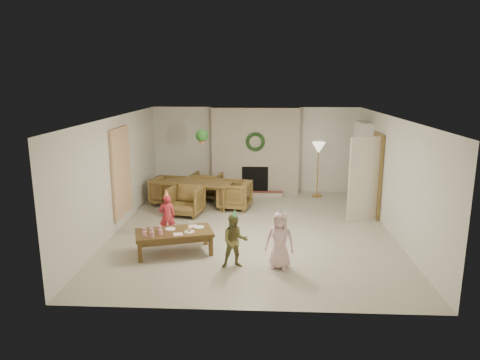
# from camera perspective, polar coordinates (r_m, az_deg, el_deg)

# --- Properties ---
(floor) EXTENTS (7.00, 7.00, 0.00)m
(floor) POSITION_cam_1_polar(r_m,az_deg,el_deg) (9.86, 1.63, -6.50)
(floor) COLOR #B7B29E
(floor) RESTS_ON ground
(ceiling) EXTENTS (7.00, 7.00, 0.00)m
(ceiling) POSITION_cam_1_polar(r_m,az_deg,el_deg) (9.33, 1.73, 8.13)
(ceiling) COLOR white
(ceiling) RESTS_ON wall_back
(wall_back) EXTENTS (7.00, 0.00, 7.00)m
(wall_back) POSITION_cam_1_polar(r_m,az_deg,el_deg) (12.96, 2.02, 3.92)
(wall_back) COLOR silver
(wall_back) RESTS_ON floor
(wall_front) EXTENTS (7.00, 0.00, 7.00)m
(wall_front) POSITION_cam_1_polar(r_m,az_deg,el_deg) (6.14, 0.97, -6.37)
(wall_front) COLOR silver
(wall_front) RESTS_ON floor
(wall_left) EXTENTS (0.00, 7.00, 7.00)m
(wall_left) POSITION_cam_1_polar(r_m,az_deg,el_deg) (10.04, -15.71, 0.78)
(wall_left) COLOR silver
(wall_left) RESTS_ON floor
(wall_right) EXTENTS (0.00, 7.00, 7.00)m
(wall_right) POSITION_cam_1_polar(r_m,az_deg,el_deg) (9.92, 19.28, 0.39)
(wall_right) COLOR silver
(wall_right) RESTS_ON floor
(fireplace_mass) EXTENTS (2.50, 0.40, 2.50)m
(fireplace_mass) POSITION_cam_1_polar(r_m,az_deg,el_deg) (12.76, 2.01, 3.78)
(fireplace_mass) COLOR #5D2518
(fireplace_mass) RESTS_ON floor
(fireplace_hearth) EXTENTS (1.60, 0.30, 0.12)m
(fireplace_hearth) POSITION_cam_1_polar(r_m,az_deg,el_deg) (12.66, 1.94, -1.80)
(fireplace_hearth) COLOR maroon
(fireplace_hearth) RESTS_ON floor
(fireplace_firebox) EXTENTS (0.75, 0.12, 0.75)m
(fireplace_firebox) POSITION_cam_1_polar(r_m,az_deg,el_deg) (12.74, 1.96, 0.09)
(fireplace_firebox) COLOR black
(fireplace_firebox) RESTS_ON floor
(fireplace_wreath) EXTENTS (0.54, 0.10, 0.54)m
(fireplace_wreath) POSITION_cam_1_polar(r_m,az_deg,el_deg) (12.49, 2.00, 4.97)
(fireplace_wreath) COLOR #163815
(fireplace_wreath) RESTS_ON fireplace_mass
(floor_lamp_base) EXTENTS (0.29, 0.29, 0.03)m
(floor_lamp_base) POSITION_cam_1_polar(r_m,az_deg,el_deg) (12.82, 9.93, -2.01)
(floor_lamp_base) COLOR gold
(floor_lamp_base) RESTS_ON floor
(floor_lamp_post) EXTENTS (0.03, 0.03, 1.41)m
(floor_lamp_post) POSITION_cam_1_polar(r_m,az_deg,el_deg) (12.66, 10.05, 1.11)
(floor_lamp_post) COLOR gold
(floor_lamp_post) RESTS_ON floor
(floor_lamp_shade) EXTENTS (0.37, 0.37, 0.31)m
(floor_lamp_shade) POSITION_cam_1_polar(r_m,az_deg,el_deg) (12.54, 10.17, 4.14)
(floor_lamp_shade) COLOR beige
(floor_lamp_shade) RESTS_ON floor_lamp_post
(bookshelf_carcass) EXTENTS (0.30, 1.00, 2.20)m
(bookshelf_carcass) POSITION_cam_1_polar(r_m,az_deg,el_deg) (12.09, 15.51, 2.08)
(bookshelf_carcass) COLOR white
(bookshelf_carcass) RESTS_ON floor
(bookshelf_shelf_a) EXTENTS (0.30, 0.92, 0.03)m
(bookshelf_shelf_a) POSITION_cam_1_polar(r_m,az_deg,el_deg) (12.22, 15.24, -0.91)
(bookshelf_shelf_a) COLOR white
(bookshelf_shelf_a) RESTS_ON bookshelf_carcass
(bookshelf_shelf_b) EXTENTS (0.30, 0.92, 0.03)m
(bookshelf_shelf_b) POSITION_cam_1_polar(r_m,az_deg,el_deg) (12.14, 15.35, 0.92)
(bookshelf_shelf_b) COLOR white
(bookshelf_shelf_b) RESTS_ON bookshelf_carcass
(bookshelf_shelf_c) EXTENTS (0.30, 0.92, 0.03)m
(bookshelf_shelf_c) POSITION_cam_1_polar(r_m,az_deg,el_deg) (12.06, 15.46, 2.78)
(bookshelf_shelf_c) COLOR white
(bookshelf_shelf_c) RESTS_ON bookshelf_carcass
(bookshelf_shelf_d) EXTENTS (0.30, 0.92, 0.03)m
(bookshelf_shelf_d) POSITION_cam_1_polar(r_m,az_deg,el_deg) (12.00, 15.57, 4.66)
(bookshelf_shelf_d) COLOR white
(bookshelf_shelf_d) RESTS_ON bookshelf_carcass
(books_row_lower) EXTENTS (0.20, 0.40, 0.24)m
(books_row_lower) POSITION_cam_1_polar(r_m,az_deg,el_deg) (12.04, 15.33, -0.44)
(books_row_lower) COLOR #B54221
(books_row_lower) RESTS_ON bookshelf_shelf_a
(books_row_mid) EXTENTS (0.20, 0.44, 0.24)m
(books_row_mid) POSITION_cam_1_polar(r_m,az_deg,el_deg) (12.15, 15.24, 1.62)
(books_row_mid) COLOR #294799
(books_row_mid) RESTS_ON bookshelf_shelf_b
(books_row_upper) EXTENTS (0.20, 0.36, 0.22)m
(books_row_upper) POSITION_cam_1_polar(r_m,az_deg,el_deg) (11.94, 15.50, 3.31)
(books_row_upper) COLOR #A89B24
(books_row_upper) RESTS_ON bookshelf_shelf_c
(door_frame) EXTENTS (0.05, 0.86, 2.04)m
(door_frame) POSITION_cam_1_polar(r_m,az_deg,el_deg) (11.09, 17.29, 0.58)
(door_frame) COLOR brown
(door_frame) RESTS_ON floor
(door_leaf) EXTENTS (0.77, 0.32, 2.00)m
(door_leaf) POSITION_cam_1_polar(r_m,az_deg,el_deg) (10.64, 15.80, 0.07)
(door_leaf) COLOR beige
(door_leaf) RESTS_ON floor
(curtain_panel) EXTENTS (0.06, 1.20, 2.00)m
(curtain_panel) POSITION_cam_1_polar(r_m,az_deg,el_deg) (10.21, -15.14, 1.01)
(curtain_panel) COLOR beige
(curtain_panel) RESTS_ON wall_left
(dining_table) EXTENTS (2.04, 1.38, 0.66)m
(dining_table) POSITION_cam_1_polar(r_m,az_deg,el_deg) (11.65, -5.61, -1.79)
(dining_table) COLOR brown
(dining_table) RESTS_ON floor
(dining_chair_near) EXTENTS (0.91, 0.93, 0.73)m
(dining_chair_near) POSITION_cam_1_polar(r_m,az_deg,el_deg) (10.90, -7.04, -2.68)
(dining_chair_near) COLOR brown
(dining_chair_near) RESTS_ON floor
(dining_chair_far) EXTENTS (0.91, 0.93, 0.73)m
(dining_chair_far) POSITION_cam_1_polar(r_m,az_deg,el_deg) (12.40, -4.35, -0.70)
(dining_chair_far) COLOR brown
(dining_chair_far) RESTS_ON floor
(dining_chair_left) EXTENTS (0.93, 0.91, 0.73)m
(dining_chair_left) POSITION_cam_1_polar(r_m,az_deg,el_deg) (11.94, -9.34, -1.38)
(dining_chair_left) COLOR brown
(dining_chair_left) RESTS_ON floor
(dining_chair_right) EXTENTS (0.93, 0.91, 0.73)m
(dining_chair_right) POSITION_cam_1_polar(r_m,az_deg,el_deg) (11.35, -0.70, -1.95)
(dining_chair_right) COLOR brown
(dining_chair_right) RESTS_ON floor
(hanging_plant_cord) EXTENTS (0.01, 0.01, 0.70)m
(hanging_plant_cord) POSITION_cam_1_polar(r_m,az_deg,el_deg) (10.96, -4.98, 6.97)
(hanging_plant_cord) COLOR tan
(hanging_plant_cord) RESTS_ON ceiling
(hanging_plant_pot) EXTENTS (0.16, 0.16, 0.12)m
(hanging_plant_pot) POSITION_cam_1_polar(r_m,az_deg,el_deg) (11.00, -4.94, 5.16)
(hanging_plant_pot) COLOR #AA5636
(hanging_plant_pot) RESTS_ON hanging_plant_cord
(hanging_plant_foliage) EXTENTS (0.32, 0.32, 0.32)m
(hanging_plant_foliage) POSITION_cam_1_polar(r_m,az_deg,el_deg) (10.98, -4.95, 5.78)
(hanging_plant_foliage) COLOR #1B521B
(hanging_plant_foliage) RESTS_ON hanging_plant_pot
(coffee_table_top) EXTENTS (1.60, 1.12, 0.07)m
(coffee_table_top) POSITION_cam_1_polar(r_m,az_deg,el_deg) (8.56, -8.56, -6.79)
(coffee_table_top) COLOR brown
(coffee_table_top) RESTS_ON floor
(coffee_table_apron) EXTENTS (1.46, 0.98, 0.09)m
(coffee_table_apron) POSITION_cam_1_polar(r_m,az_deg,el_deg) (8.59, -8.54, -7.28)
(coffee_table_apron) COLOR brown
(coffee_table_apron) RESTS_ON floor
(coffee_leg_fl) EXTENTS (0.10, 0.10, 0.38)m
(coffee_leg_fl) POSITION_cam_1_polar(r_m,az_deg,el_deg) (8.33, -12.84, -9.18)
(coffee_leg_fl) COLOR brown
(coffee_leg_fl) RESTS_ON floor
(coffee_leg_fr) EXTENTS (0.10, 0.10, 0.38)m
(coffee_leg_fr) POSITION_cam_1_polar(r_m,az_deg,el_deg) (8.45, -3.81, -8.56)
(coffee_leg_fr) COLOR brown
(coffee_leg_fr) RESTS_ON floor
(coffee_leg_bl) EXTENTS (0.10, 0.10, 0.38)m
(coffee_leg_bl) POSITION_cam_1_polar(r_m,az_deg,el_deg) (8.88, -12.96, -7.78)
(coffee_leg_bl) COLOR brown
(coffee_leg_bl) RESTS_ON floor
(coffee_leg_br) EXTENTS (0.10, 0.10, 0.38)m
(coffee_leg_br) POSITION_cam_1_polar(r_m,az_deg,el_deg) (8.99, -4.51, -7.21)
(coffee_leg_br) COLOR brown
(coffee_leg_br) RESTS_ON floor
(cup_a) EXTENTS (0.10, 0.10, 0.10)m
(cup_a) POSITION_cam_1_polar(r_m,az_deg,el_deg) (8.35, -12.28, -6.87)
(cup_a) COLOR white
(cup_a) RESTS_ON coffee_table_top
(cup_b) EXTENTS (0.10, 0.10, 0.10)m
(cup_b) POSITION_cam_1_polar(r_m,az_deg,el_deg) (8.56, -12.35, -6.37)
(cup_b) COLOR white
(cup_b) RESTS_ON coffee_table_top
(cup_c) EXTENTS (0.10, 0.10, 0.10)m
(cup_c) POSITION_cam_1_polar(r_m,az_deg,el_deg) (8.30, -11.34, -6.94)
(cup_c) COLOR white
(cup_c) RESTS_ON coffee_table_top
(cup_d) EXTENTS (0.10, 0.10, 0.10)m
(cup_d) POSITION_cam_1_polar(r_m,az_deg,el_deg) (8.51, -11.43, -6.44)
(cup_d) COLOR white
(cup_d) RESTS_ON coffee_table_top
(cup_e) EXTENTS (0.10, 0.10, 0.10)m
(cup_e) POSITION_cam_1_polar(r_m,az_deg,el_deg) (8.39, -10.31, -6.67)
(cup_e) COLOR white
(cup_e) RESTS_ON coffee_table_top
(cup_f) EXTENTS (0.10, 0.10, 0.10)m
(cup_f) POSITION_cam_1_polar(r_m,az_deg,el_deg) (8.60, -10.42, -6.18)
(cup_f) COLOR white
(cup_f) RESTS_ON coffee_table_top
(plate_a) EXTENTS (0.25, 0.25, 0.01)m
(plate_a) POSITION_cam_1_polar(r_m,az_deg,el_deg) (8.67, -9.03, -6.29)
(plate_a) COLOR white
(plate_a) RESTS_ON coffee_table_top
(plate_b) EXTENTS (0.25, 0.25, 0.01)m
(plate_b) POSITION_cam_1_polar(r_m,az_deg,el_deg) (8.47, -6.60, -6.67)
(plate_b) COLOR white
(plate_b) RESTS_ON coffee_table_top
(plate_c) EXTENTS (0.25, 0.25, 0.01)m
(plate_c) POSITION_cam_1_polar(r_m,az_deg,el_deg) (8.71, -5.34, -6.08)
(plate_c) COLOR white
(plate_c) RESTS_ON coffee_table_top
(food_scoop) EXTENTS (0.10, 0.10, 0.08)m
(food_scoop) POSITION_cam_1_polar(r_m,az_deg,el_deg) (8.46, -6.61, -6.39)
(food_scoop) COLOR tan
(food_scoop) RESTS_ON plate_b
(napkin_left) EXTENTS (0.21, 0.21, 0.01)m
(napkin_left) POSITION_cam_1_polar(r_m,az_deg,el_deg) (8.37, -8.04, -6.98)
(napkin_left) COLOR #FEBBCF
(napkin_left) RESTS_ON coffee_table_top
(napkin_right) EXTENTS (0.21, 0.21, 0.01)m
(napkin_right) POSITION_cam_1_polar(r_m,az_deg,el_deg) (8.78, -6.16, -5.96)
(napkin_right) COLOR #FEBBCF
(napkin_right) RESTS_ON coffee_table_top
(child_red) EXTENTS (0.39, 0.30, 0.93)m
(child_red) POSITION_cam_1_polar(r_m,az_deg,el_deg) (9.40, -9.44, -4.67)
(child_red) COLOR red
(child_red) RESTS_ON floor
(party_hat_red) EXTENTS (0.14, 0.14, 0.18)m
(party_hat_red) POSITION_cam_1_polar(r_m,az_deg,el_deg) (9.26, -9.55, -1.69)
(party_hat_red) COLOR gold
(party_hat_red) RESTS_ON child_red
(child_plaid) EXTENTS (0.53, 0.44, 0.97)m
(child_plaid) POSITION_cam_1_polar(r_m,az_deg,el_deg) (7.84, -0.67, -7.96)
(child_plaid) COLOR #925827
(child_plaid) RESTS_ON floor
(party_hat_plaid) EXTENTS (0.13, 0.13, 0.16)m
(party_hat_plaid) POSITION_cam_1_polar(r_m,az_deg,el_deg) (7.67, -0.68, -4.32)
(party_hat_plaid) COLOR #52C06D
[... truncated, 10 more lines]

